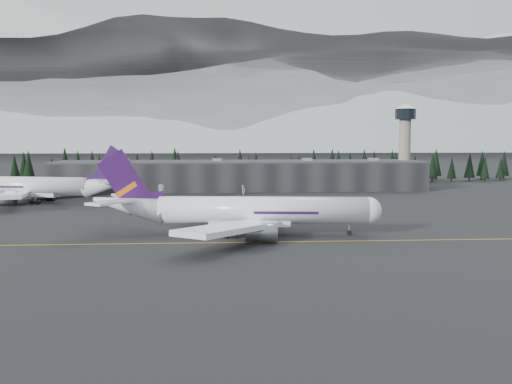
{
  "coord_description": "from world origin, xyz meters",
  "views": [
    {
      "loc": [
        -10.01,
        -125.59,
        23.12
      ],
      "look_at": [
        0.0,
        20.0,
        9.0
      ],
      "focal_mm": 40.0,
      "sensor_mm": 36.0,
      "label": 1
    }
  ],
  "objects": [
    {
      "name": "treeline",
      "position": [
        0.0,
        162.0,
        7.5
      ],
      "size": [
        360.0,
        20.0,
        15.0
      ],
      "primitive_type": "cube",
      "color": "black",
      "rests_on": "ground"
    },
    {
      "name": "mountain_ridge",
      "position": [
        0.0,
        1000.0,
        0.0
      ],
      "size": [
        4400.0,
        900.0,
        420.0
      ],
      "primitive_type": null,
      "color": "white",
      "rests_on": "ground"
    },
    {
      "name": "gse_vehicle_b",
      "position": [
        0.73,
        103.0,
        0.64
      ],
      "size": [
        3.95,
        2.0,
        1.29
      ],
      "primitive_type": "imported",
      "rotation": [
        0.0,
        0.0,
        -1.44
      ],
      "color": "silver",
      "rests_on": "ground"
    },
    {
      "name": "control_tower",
      "position": [
        75.0,
        128.0,
        23.41
      ],
      "size": [
        10.0,
        10.0,
        37.7
      ],
      "color": "gray",
      "rests_on": "ground"
    },
    {
      "name": "taxiline",
      "position": [
        0.0,
        -2.0,
        0.01
      ],
      "size": [
        400.0,
        0.4,
        0.02
      ],
      "primitive_type": "cube",
      "color": "gold",
      "rests_on": "ground"
    },
    {
      "name": "jet_main",
      "position": [
        -5.16,
        8.37,
        5.73
      ],
      "size": [
        68.99,
        63.41,
        20.3
      ],
      "rotation": [
        0.0,
        0.0,
        -0.1
      ],
      "color": "white",
      "rests_on": "ground"
    },
    {
      "name": "ground",
      "position": [
        0.0,
        0.0,
        0.0
      ],
      "size": [
        1400.0,
        1400.0,
        0.0
      ],
      "primitive_type": "plane",
      "color": "black",
      "rests_on": "ground"
    },
    {
      "name": "jet_parked",
      "position": [
        -72.87,
        79.54,
        5.73
      ],
      "size": [
        67.86,
        61.85,
        20.34
      ],
      "rotation": [
        0.0,
        0.0,
        2.89
      ],
      "color": "white",
      "rests_on": "ground"
    },
    {
      "name": "gse_vehicle_a",
      "position": [
        -32.0,
        99.94,
        0.64
      ],
      "size": [
        2.22,
        4.65,
        1.28
      ],
      "primitive_type": "imported",
      "rotation": [
        0.0,
        0.0,
        0.02
      ],
      "color": "white",
      "rests_on": "ground"
    },
    {
      "name": "terminal",
      "position": [
        0.0,
        125.0,
        6.3
      ],
      "size": [
        160.0,
        30.0,
        12.6
      ],
      "color": "black",
      "rests_on": "ground"
    }
  ]
}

